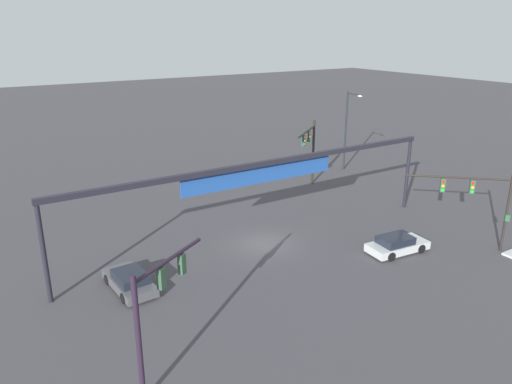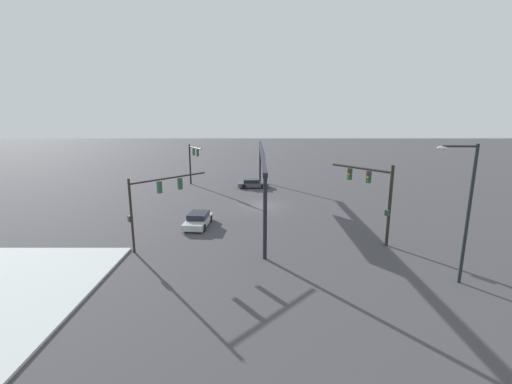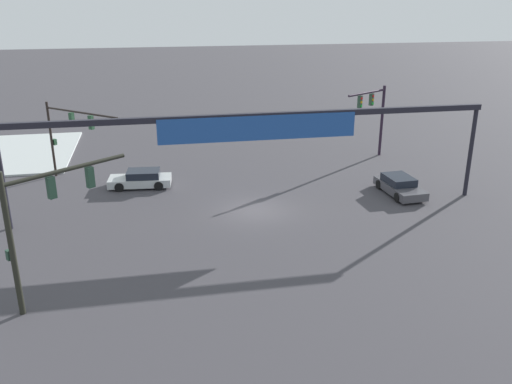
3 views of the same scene
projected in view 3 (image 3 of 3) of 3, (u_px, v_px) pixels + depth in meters
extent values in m
plane|color=#3E3B40|center=(255.00, 210.00, 34.27)|extent=(234.99, 234.99, 0.00)
cylinder|color=black|center=(11.00, 246.00, 22.06)|extent=(0.25, 0.25, 6.39)
cylinder|color=black|center=(68.00, 169.00, 23.17)|extent=(4.68, 3.62, 0.19)
cube|color=#244132|center=(51.00, 188.00, 22.80)|extent=(0.41, 0.40, 0.95)
cylinder|color=red|center=(48.00, 180.00, 22.80)|extent=(0.20, 0.17, 0.20)
cylinder|color=orange|center=(49.00, 187.00, 22.90)|extent=(0.20, 0.17, 0.20)
cylinder|color=green|center=(50.00, 194.00, 23.00)|extent=(0.20, 0.17, 0.20)
cube|color=#244132|center=(90.00, 177.00, 24.11)|extent=(0.41, 0.40, 0.95)
cylinder|color=red|center=(87.00, 170.00, 24.10)|extent=(0.20, 0.17, 0.20)
cylinder|color=orange|center=(88.00, 177.00, 24.21)|extent=(0.20, 0.17, 0.20)
cylinder|color=green|center=(89.00, 183.00, 24.31)|extent=(0.20, 0.17, 0.20)
cube|color=#244132|center=(10.00, 255.00, 22.39)|extent=(0.38, 0.37, 0.44)
cylinder|color=black|center=(51.00, 140.00, 39.83)|extent=(0.18, 0.18, 5.63)
cylinder|color=black|center=(81.00, 113.00, 37.33)|extent=(5.25, 4.76, 0.14)
cube|color=#264F31|center=(72.00, 119.00, 38.02)|extent=(0.41, 0.41, 0.95)
cylinder|color=red|center=(73.00, 115.00, 38.05)|extent=(0.19, 0.18, 0.20)
cylinder|color=orange|center=(74.00, 119.00, 38.15)|extent=(0.19, 0.18, 0.20)
cylinder|color=green|center=(74.00, 123.00, 38.25)|extent=(0.19, 0.18, 0.20)
cube|color=#264F31|center=(91.00, 123.00, 37.09)|extent=(0.41, 0.41, 0.95)
cylinder|color=red|center=(92.00, 118.00, 37.12)|extent=(0.19, 0.18, 0.20)
cylinder|color=orange|center=(93.00, 122.00, 37.23)|extent=(0.19, 0.18, 0.20)
cylinder|color=green|center=(93.00, 126.00, 37.33)|extent=(0.19, 0.18, 0.20)
cube|color=#264F31|center=(54.00, 142.00, 40.10)|extent=(0.38, 0.38, 0.44)
cylinder|color=black|center=(382.00, 121.00, 45.12)|extent=(0.24, 0.24, 5.90)
cylinder|color=black|center=(367.00, 93.00, 42.78)|extent=(4.03, 2.50, 0.18)
cube|color=#2D4834|center=(371.00, 100.00, 43.38)|extent=(0.41, 0.39, 0.95)
cylinder|color=red|center=(373.00, 96.00, 43.17)|extent=(0.20, 0.15, 0.20)
cylinder|color=orange|center=(373.00, 100.00, 43.27)|extent=(0.20, 0.15, 0.20)
cylinder|color=green|center=(373.00, 104.00, 43.38)|extent=(0.20, 0.15, 0.20)
cube|color=#2D4834|center=(360.00, 102.00, 42.45)|extent=(0.41, 0.39, 0.95)
cylinder|color=red|center=(362.00, 98.00, 42.23)|extent=(0.20, 0.15, 0.20)
cylinder|color=orange|center=(361.00, 102.00, 42.34)|extent=(0.20, 0.15, 0.20)
cylinder|color=green|center=(361.00, 106.00, 42.44)|extent=(0.20, 0.15, 0.20)
cylinder|color=black|center=(470.00, 153.00, 35.87)|extent=(0.28, 0.28, 5.90)
cylinder|color=black|center=(3.00, 181.00, 30.58)|extent=(0.28, 0.28, 5.90)
cube|color=black|center=(255.00, 116.00, 32.15)|extent=(29.61, 0.35, 0.35)
cube|color=#1E4792|center=(259.00, 128.00, 32.23)|extent=(12.03, 0.08, 1.49)
cube|color=#47464C|center=(400.00, 188.00, 36.90)|extent=(2.13, 4.41, 0.55)
cube|color=black|center=(399.00, 180.00, 36.96)|extent=(1.79, 2.33, 0.50)
cylinder|color=black|center=(422.00, 195.00, 35.94)|extent=(0.26, 0.65, 0.64)
cylinder|color=black|center=(398.00, 197.00, 35.52)|extent=(0.26, 0.65, 0.64)
cylinder|color=black|center=(402.00, 182.00, 38.36)|extent=(0.26, 0.65, 0.64)
cylinder|color=black|center=(379.00, 184.00, 37.95)|extent=(0.26, 0.65, 0.64)
cube|color=#B5B9B9|center=(140.00, 181.00, 38.33)|extent=(4.50, 2.27, 0.55)
cube|color=black|center=(143.00, 174.00, 38.18)|extent=(2.40, 1.86, 0.50)
cylinder|color=black|center=(119.00, 187.00, 37.42)|extent=(0.66, 0.28, 0.64)
cylinder|color=black|center=(123.00, 179.00, 39.07)|extent=(0.66, 0.28, 0.64)
cylinder|color=black|center=(159.00, 186.00, 37.68)|extent=(0.66, 0.28, 0.64)
cylinder|color=black|center=(160.00, 178.00, 39.32)|extent=(0.66, 0.28, 0.64)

